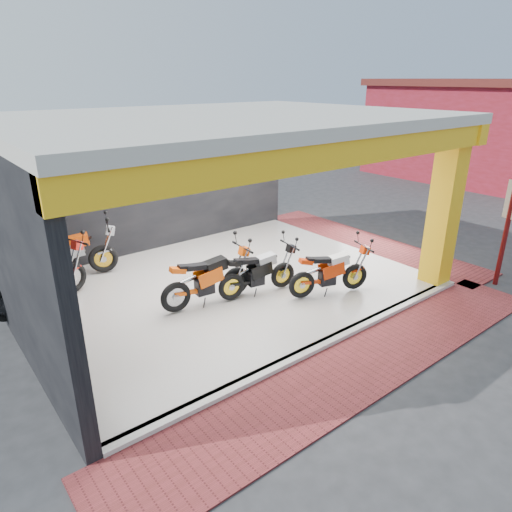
# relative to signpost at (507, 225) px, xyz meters

# --- Properties ---
(ground) EXTENTS (80.00, 80.00, 0.00)m
(ground) POSITION_rel_signpost_xyz_m (-4.84, 1.63, -1.40)
(ground) COLOR #2D2D30
(ground) RESTS_ON ground
(showroom_floor) EXTENTS (8.00, 6.00, 0.10)m
(showroom_floor) POSITION_rel_signpost_xyz_m (-4.84, 3.63, -1.35)
(showroom_floor) COLOR white
(showroom_floor) RESTS_ON ground
(showroom_ceiling) EXTENTS (8.40, 6.40, 0.20)m
(showroom_ceiling) POSITION_rel_signpost_xyz_m (-4.84, 3.63, 2.20)
(showroom_ceiling) COLOR beige
(showroom_ceiling) RESTS_ON corner_column
(back_wall) EXTENTS (8.20, 0.20, 3.50)m
(back_wall) POSITION_rel_signpost_xyz_m (-4.84, 6.73, 0.35)
(back_wall) COLOR black
(back_wall) RESTS_ON ground
(left_wall) EXTENTS (0.20, 6.20, 3.50)m
(left_wall) POSITION_rel_signpost_xyz_m (-8.94, 3.63, 0.35)
(left_wall) COLOR black
(left_wall) RESTS_ON ground
(corner_column) EXTENTS (0.50, 0.50, 3.50)m
(corner_column) POSITION_rel_signpost_xyz_m (-1.09, 0.88, 0.35)
(corner_column) COLOR yellow
(corner_column) RESTS_ON ground
(header_beam_front) EXTENTS (8.40, 0.30, 0.40)m
(header_beam_front) POSITION_rel_signpost_xyz_m (-4.84, 0.63, 1.90)
(header_beam_front) COLOR yellow
(header_beam_front) RESTS_ON corner_column
(header_beam_right) EXTENTS (0.30, 6.40, 0.40)m
(header_beam_right) POSITION_rel_signpost_xyz_m (-0.84, 3.63, 1.90)
(header_beam_right) COLOR yellow
(header_beam_right) RESTS_ON corner_column
(floor_kerb) EXTENTS (8.00, 0.20, 0.10)m
(floor_kerb) POSITION_rel_signpost_xyz_m (-4.84, 0.61, -1.35)
(floor_kerb) COLOR white
(floor_kerb) RESTS_ON ground
(paver_front) EXTENTS (9.00, 1.40, 0.03)m
(paver_front) POSITION_rel_signpost_xyz_m (-4.84, -0.17, -1.38)
(paver_front) COLOR maroon
(paver_front) RESTS_ON ground
(paver_right) EXTENTS (1.40, 7.00, 0.03)m
(paver_right) POSITION_rel_signpost_xyz_m (-0.04, 3.63, -1.38)
(paver_right) COLOR maroon
(paver_right) RESTS_ON ground
(signpost) EXTENTS (0.13, 0.35, 2.55)m
(signpost) POSITION_rel_signpost_xyz_m (0.00, 0.00, 0.00)
(signpost) COLOR #5B0D0E
(signpost) RESTS_ON ground
(moto_hero) EXTENTS (2.04, 1.27, 1.17)m
(moto_hero) POSITION_rel_signpost_xyz_m (-2.89, 1.67, -0.72)
(moto_hero) COLOR red
(moto_hero) RESTS_ON showroom_floor
(moto_row_a) EXTENTS (1.98, 1.00, 1.16)m
(moto_row_a) POSITION_rel_signpost_xyz_m (-4.04, 2.68, -0.72)
(moto_row_a) COLOR black
(moto_row_a) RESTS_ON showroom_floor
(moto_row_b) EXTENTS (2.12, 0.95, 1.26)m
(moto_row_b) POSITION_rel_signpost_xyz_m (-5.05, 3.00, -0.67)
(moto_row_b) COLOR #F8550A
(moto_row_b) RESTS_ON showroom_floor
(moto_row_c) EXTENTS (2.35, 1.46, 1.35)m
(moto_row_c) POSITION_rel_signpost_xyz_m (-6.73, 5.86, -0.63)
(moto_row_c) COLOR #A5A8AD
(moto_row_c) RESTS_ON showroom_floor
(moto_row_d) EXTENTS (2.34, 1.48, 1.34)m
(moto_row_d) POSITION_rel_signpost_xyz_m (-7.64, 5.21, -0.63)
(moto_row_d) COLOR red
(moto_row_d) RESTS_ON showroom_floor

